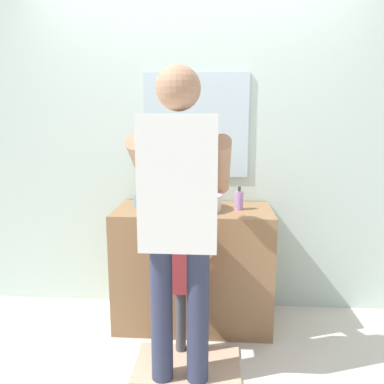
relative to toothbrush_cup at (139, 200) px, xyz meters
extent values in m
plane|color=silver|center=(0.39, -0.31, -0.92)|extent=(14.00, 14.00, 0.00)
cube|color=silver|center=(0.39, 0.31, 0.43)|extent=(4.40, 0.08, 2.70)
cube|color=silver|center=(0.39, 0.25, 0.52)|extent=(0.79, 0.02, 0.77)
cube|color=olive|center=(0.39, -0.01, -0.49)|extent=(1.11, 0.54, 0.86)
cylinder|color=silver|center=(0.39, -0.03, 0.00)|extent=(0.40, 0.40, 0.11)
cylinder|color=beige|center=(0.39, -0.03, 0.01)|extent=(0.33, 0.33, 0.09)
cylinder|color=#B7BABF|center=(0.39, 0.22, 0.04)|extent=(0.03, 0.03, 0.18)
cylinder|color=#B7BABF|center=(0.39, 0.16, 0.12)|extent=(0.02, 0.12, 0.02)
cylinder|color=#B7BABF|center=(0.32, 0.22, -0.03)|extent=(0.04, 0.04, 0.05)
cylinder|color=#B7BABF|center=(0.46, 0.22, -0.03)|extent=(0.04, 0.04, 0.05)
cylinder|color=#4C8EB2|center=(0.00, 0.00, -0.01)|extent=(0.07, 0.07, 0.09)
cylinder|color=yellow|center=(-0.02, 0.00, 0.05)|extent=(0.01, 0.02, 0.17)
cube|color=white|center=(-0.02, 0.00, 0.14)|extent=(0.01, 0.02, 0.02)
cylinder|color=green|center=(0.00, -0.01, 0.05)|extent=(0.03, 0.02, 0.17)
cube|color=white|center=(0.00, -0.01, 0.14)|extent=(0.01, 0.02, 0.02)
cylinder|color=#B27FC6|center=(0.71, -0.02, 0.01)|extent=(0.06, 0.06, 0.13)
cylinder|color=#2D2D2D|center=(0.71, -0.02, 0.09)|extent=(0.02, 0.02, 0.04)
cube|color=#CCAD8E|center=(0.39, -0.56, -0.91)|extent=(0.64, 0.40, 0.02)
cylinder|color=#47474C|center=(0.34, -0.42, -0.70)|extent=(0.07, 0.07, 0.43)
cylinder|color=#47474C|center=(0.45, -0.42, -0.70)|extent=(0.07, 0.07, 0.43)
cube|color=#B7383D|center=(0.39, -0.42, -0.30)|extent=(0.21, 0.12, 0.37)
sphere|color=#D8A884|center=(0.39, -0.42, -0.04)|extent=(0.12, 0.12, 0.12)
cylinder|color=#D8A884|center=(0.27, -0.32, -0.27)|extent=(0.05, 0.26, 0.20)
cylinder|color=#D8A884|center=(0.51, -0.32, -0.27)|extent=(0.05, 0.26, 0.20)
cylinder|color=#2D334C|center=(0.26, -0.70, -0.51)|extent=(0.12, 0.12, 0.81)
cylinder|color=#2D334C|center=(0.46, -0.70, -0.51)|extent=(0.12, 0.12, 0.81)
cube|color=white|center=(0.36, -0.70, 0.25)|extent=(0.41, 0.23, 0.71)
sphere|color=#A87A5B|center=(0.36, -0.70, 0.72)|extent=(0.23, 0.23, 0.23)
cylinder|color=#A87A5B|center=(0.14, -0.51, 0.31)|extent=(0.10, 0.49, 0.38)
cylinder|color=#A87A5B|center=(0.58, -0.51, 0.31)|extent=(0.10, 0.49, 0.38)
cylinder|color=#E5387F|center=(0.58, -0.33, 0.12)|extent=(0.01, 0.14, 0.03)
cube|color=white|center=(0.58, -0.25, 0.14)|extent=(0.01, 0.02, 0.02)
camera|label=1|loc=(0.57, -2.67, 0.57)|focal=35.99mm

